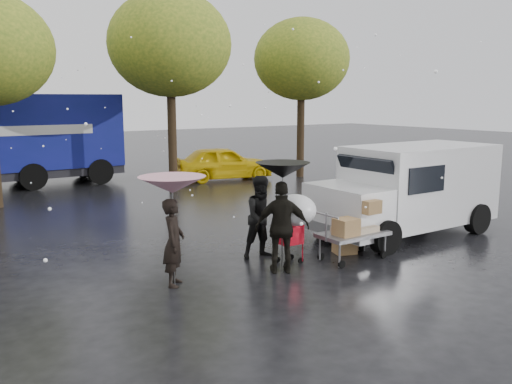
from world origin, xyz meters
TOP-DOWN VIEW (x-y plane):
  - ground at (0.00, 0.00)m, footprint 90.00×90.00m
  - person_pink at (-2.01, 0.45)m, footprint 0.65×0.70m
  - person_middle at (0.30, 0.98)m, footprint 0.94×0.78m
  - person_black at (0.05, -0.05)m, footprint 1.13×0.91m
  - umbrella_pink at (-2.01, 0.45)m, footprint 1.20×1.20m
  - umbrella_black at (0.05, -0.05)m, footprint 1.04×1.04m
  - vendor_cart at (1.88, -0.21)m, footprint 1.52×0.80m
  - shopping_cart at (0.53, 0.19)m, footprint 0.84×0.84m
  - white_van at (4.48, 0.64)m, footprint 4.91×2.18m
  - blue_truck at (-2.19, 13.88)m, footprint 8.30×2.60m
  - box_ground_near at (1.98, 0.24)m, footprint 0.55×0.49m
  - box_ground_far at (2.28, 0.42)m, footprint 0.55×0.48m
  - yellow_taxi at (5.25, 11.04)m, footprint 4.36×2.51m
  - tree_row at (-0.47, 10.00)m, footprint 21.60×4.40m

SIDE VIEW (x-z plane):
  - ground at x=0.00m, z-range 0.00..0.00m
  - box_ground_far at x=2.28m, z-range 0.00..0.36m
  - box_ground_near at x=1.98m, z-range 0.00..0.41m
  - yellow_taxi at x=5.25m, z-range 0.00..1.40m
  - vendor_cart at x=1.88m, z-range 0.09..1.36m
  - person_pink at x=-2.01m, z-range 0.00..1.60m
  - person_middle at x=0.30m, z-range 0.00..1.76m
  - person_black at x=0.05m, z-range 0.00..1.80m
  - shopping_cart at x=0.53m, z-range 0.33..1.80m
  - white_van at x=4.48m, z-range 0.06..2.26m
  - blue_truck at x=-2.19m, z-range 0.01..3.51m
  - umbrella_pink at x=-2.01m, z-range 0.85..2.85m
  - umbrella_black at x=0.05m, z-range 0.93..3.09m
  - tree_row at x=-0.47m, z-range 1.46..8.58m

